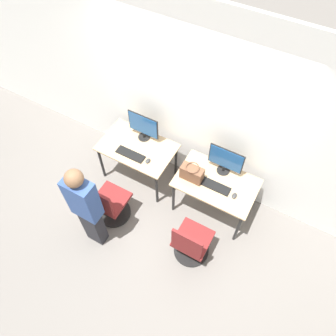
% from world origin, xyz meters
% --- Properties ---
extents(ground_plane, '(20.00, 20.00, 0.00)m').
position_xyz_m(ground_plane, '(0.00, 0.00, 0.00)').
color(ground_plane, slate).
extents(wall_back, '(12.00, 0.05, 2.80)m').
position_xyz_m(wall_back, '(0.00, 0.80, 1.40)').
color(wall_back, silver).
rests_on(wall_back, ground_plane).
extents(desk_left, '(1.07, 0.68, 0.71)m').
position_xyz_m(desk_left, '(-0.62, 0.34, 0.63)').
color(desk_left, tan).
rests_on(desk_left, ground_plane).
extents(monitor_left, '(0.47, 0.18, 0.44)m').
position_xyz_m(monitor_left, '(-0.62, 0.54, 0.95)').
color(monitor_left, black).
rests_on(monitor_left, desk_left).
extents(keyboard_left, '(0.43, 0.13, 0.02)m').
position_xyz_m(keyboard_left, '(-0.62, 0.17, 0.72)').
color(keyboard_left, black).
rests_on(keyboard_left, desk_left).
extents(mouse_left, '(0.06, 0.09, 0.03)m').
position_xyz_m(mouse_left, '(-0.35, 0.19, 0.73)').
color(mouse_left, '#333333').
rests_on(mouse_left, desk_left).
extents(office_chair_left, '(0.48, 0.48, 0.87)m').
position_xyz_m(office_chair_left, '(-0.59, -0.48, 0.35)').
color(office_chair_left, black).
rests_on(office_chair_left, ground_plane).
extents(person_left, '(0.36, 0.21, 1.60)m').
position_xyz_m(person_left, '(-0.58, -0.85, 0.87)').
color(person_left, '#232328').
rests_on(person_left, ground_plane).
extents(desk_right, '(1.07, 0.68, 0.71)m').
position_xyz_m(desk_right, '(0.62, 0.34, 0.63)').
color(desk_right, tan).
rests_on(desk_right, ground_plane).
extents(monitor_right, '(0.47, 0.18, 0.44)m').
position_xyz_m(monitor_right, '(0.62, 0.55, 0.95)').
color(monitor_right, black).
rests_on(monitor_right, desk_right).
extents(keyboard_right, '(0.43, 0.13, 0.02)m').
position_xyz_m(keyboard_right, '(0.62, 0.27, 0.72)').
color(keyboard_right, black).
rests_on(keyboard_right, desk_right).
extents(mouse_right, '(0.06, 0.09, 0.03)m').
position_xyz_m(mouse_right, '(0.91, 0.25, 0.73)').
color(mouse_right, '#333333').
rests_on(mouse_right, desk_right).
extents(office_chair_right, '(0.48, 0.48, 0.87)m').
position_xyz_m(office_chair_right, '(0.66, -0.45, 0.35)').
color(office_chair_right, black).
rests_on(office_chair_right, ground_plane).
extents(handbag, '(0.30, 0.18, 0.25)m').
position_xyz_m(handbag, '(0.30, 0.24, 0.83)').
color(handbag, brown).
rests_on(handbag, desk_right).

